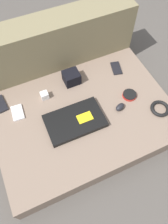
{
  "coord_description": "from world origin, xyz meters",
  "views": [
    {
      "loc": [
        -0.28,
        -0.62,
        1.29
      ],
      "look_at": [
        0.0,
        0.0,
        0.16
      ],
      "focal_mm": 35.0,
      "sensor_mm": 36.0,
      "label": 1
    }
  ],
  "objects": [
    {
      "name": "phone_silver",
      "position": [
        -0.37,
        0.17,
        0.14
      ],
      "size": [
        0.07,
        0.11,
        0.01
      ],
      "rotation": [
        0.0,
        0.0,
        -0.07
      ],
      "color": "silver",
      "rests_on": "couch_seat"
    },
    {
      "name": "charger_brick",
      "position": [
        -0.18,
        0.21,
        0.16
      ],
      "size": [
        0.05,
        0.04,
        0.05
      ],
      "color": "silver",
      "rests_on": "couch_seat"
    },
    {
      "name": "computer_mouse",
      "position": [
        0.22,
        -0.06,
        0.16
      ],
      "size": [
        0.08,
        0.06,
        0.04
      ],
      "rotation": [
        0.0,
        0.0,
        0.36
      ],
      "color": "black",
      "rests_on": "couch_seat"
    },
    {
      "name": "cable_coil",
      "position": [
        0.44,
        -0.17,
        0.15
      ],
      "size": [
        0.12,
        0.12,
        0.02
      ],
      "color": "black",
      "rests_on": "couch_seat"
    },
    {
      "name": "couch_seat",
      "position": [
        0.0,
        0.0,
        0.07
      ],
      "size": [
        1.1,
        0.77,
        0.14
      ],
      "color": "#7A6656",
      "rests_on": "ground_plane"
    },
    {
      "name": "phone_black",
      "position": [
        -0.45,
        0.28,
        0.14
      ],
      "size": [
        0.07,
        0.13,
        0.01
      ],
      "rotation": [
        0.0,
        0.0,
        0.1
      ],
      "color": "black",
      "rests_on": "couch_seat"
    },
    {
      "name": "speaker_puck",
      "position": [
        0.32,
        -0.0,
        0.15
      ],
      "size": [
        0.09,
        0.09,
        0.02
      ],
      "color": "red",
      "rests_on": "couch_seat"
    },
    {
      "name": "ground_plane",
      "position": [
        0.0,
        0.0,
        0.0
      ],
      "size": [
        8.0,
        8.0,
        0.0
      ],
      "primitive_type": "plane",
      "color": "#4C4742"
    },
    {
      "name": "phone_small",
      "position": [
        0.36,
        0.24,
        0.14
      ],
      "size": [
        0.09,
        0.12,
        0.01
      ],
      "rotation": [
        0.0,
        0.0,
        -0.26
      ],
      "color": "black",
      "rests_on": "couch_seat"
    },
    {
      "name": "camera_pouch",
      "position": [
        0.03,
        0.26,
        0.18
      ],
      "size": [
        0.1,
        0.1,
        0.08
      ],
      "color": "black",
      "rests_on": "couch_seat"
    },
    {
      "name": "laptop",
      "position": [
        -0.07,
        -0.03,
        0.15
      ],
      "size": [
        0.35,
        0.22,
        0.03
      ],
      "rotation": [
        0.0,
        0.0,
        -0.02
      ],
      "color": "black",
      "rests_on": "couch_seat"
    },
    {
      "name": "couch_backrest",
      "position": [
        0.0,
        0.48,
        0.24
      ],
      "size": [
        1.1,
        0.2,
        0.48
      ],
      "color": "#756B4C",
      "rests_on": "ground_plane"
    }
  ]
}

